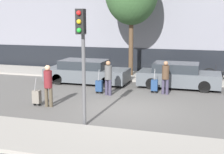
# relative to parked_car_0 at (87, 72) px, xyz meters

# --- Properties ---
(ground_plane) EXTENTS (80.00, 80.00, 0.00)m
(ground_plane) POSITION_rel_parked_car_0_xyz_m (3.53, -4.48, -0.62)
(ground_plane) COLOR #565451
(sidewalk_near) EXTENTS (28.00, 2.50, 0.12)m
(sidewalk_near) POSITION_rel_parked_car_0_xyz_m (3.53, -8.23, -0.56)
(sidewalk_near) COLOR gray
(sidewalk_near) RESTS_ON ground_plane
(sidewalk_far) EXTENTS (28.00, 3.00, 0.12)m
(sidewalk_far) POSITION_rel_parked_car_0_xyz_m (3.53, 2.52, -0.56)
(sidewalk_far) COLOR gray
(sidewalk_far) RESTS_ON ground_plane
(parked_car_0) EXTENTS (4.64, 1.91, 1.31)m
(parked_car_0) POSITION_rel_parked_car_0_xyz_m (0.00, 0.00, 0.00)
(parked_car_0) COLOR #4C5156
(parked_car_0) RESTS_ON ground_plane
(parked_car_1) EXTENTS (4.24, 1.78, 1.31)m
(parked_car_1) POSITION_rel_parked_car_0_xyz_m (5.08, 0.27, -0.00)
(parked_car_1) COLOR #4C5156
(parked_car_1) RESTS_ON ground_plane
(pedestrian_left) EXTENTS (0.35, 0.34, 1.76)m
(pedestrian_left) POSITION_rel_parked_car_0_xyz_m (0.28, -5.01, 0.38)
(pedestrian_left) COLOR #4C4233
(pedestrian_left) RESTS_ON ground_plane
(trolley_left) EXTENTS (0.34, 0.29, 1.20)m
(trolley_left) POSITION_rel_parked_car_0_xyz_m (-0.27, -5.03, -0.24)
(trolley_left) COLOR slate
(trolley_left) RESTS_ON ground_plane
(pedestrian_center) EXTENTS (0.34, 0.34, 1.66)m
(pedestrian_center) POSITION_rel_parked_car_0_xyz_m (2.05, -2.40, 0.31)
(pedestrian_center) COLOR #383347
(pedestrian_center) RESTS_ON ground_plane
(trolley_center) EXTENTS (0.34, 0.29, 1.19)m
(trolley_center) POSITION_rel_parked_car_0_xyz_m (1.53, -2.22, -0.24)
(trolley_center) COLOR navy
(trolley_center) RESTS_ON ground_plane
(pedestrian_right) EXTENTS (0.35, 0.34, 1.62)m
(pedestrian_right) POSITION_rel_parked_car_0_xyz_m (4.63, -1.43, 0.29)
(pedestrian_right) COLOR #383347
(pedestrian_right) RESTS_ON ground_plane
(trolley_right) EXTENTS (0.34, 0.29, 1.20)m
(trolley_right) POSITION_rel_parked_car_0_xyz_m (4.09, -1.32, -0.24)
(trolley_right) COLOR navy
(trolley_right) RESTS_ON ground_plane
(traffic_light) EXTENTS (0.28, 0.47, 3.92)m
(traffic_light) POSITION_rel_parked_car_0_xyz_m (2.56, -6.83, 2.16)
(traffic_light) COLOR #515154
(traffic_light) RESTS_ON ground_plane
(parked_bicycle) EXTENTS (1.77, 0.06, 0.96)m
(parked_bicycle) POSITION_rel_parked_car_0_xyz_m (7.20, 2.14, -0.13)
(parked_bicycle) COLOR black
(parked_bicycle) RESTS_ON sidewalk_far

